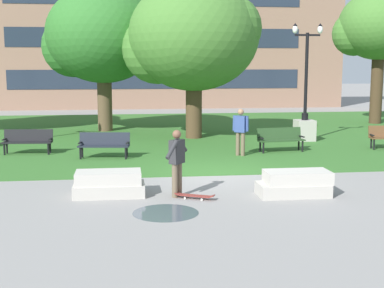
% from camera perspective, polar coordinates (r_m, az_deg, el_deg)
% --- Properties ---
extents(ground_plane, '(140.00, 140.00, 0.00)m').
position_cam_1_polar(ground_plane, '(16.18, 3.28, -3.39)').
color(ground_plane, gray).
extents(grass_lawn, '(40.00, 20.00, 0.02)m').
position_cam_1_polar(grass_lawn, '(25.94, -0.70, 1.18)').
color(grass_lawn, '#336628').
rests_on(grass_lawn, ground).
extents(concrete_block_center, '(1.80, 0.90, 0.64)m').
position_cam_1_polar(concrete_block_center, '(13.85, -8.86, -4.24)').
color(concrete_block_center, '#B2ADA3').
rests_on(concrete_block_center, ground).
extents(concrete_block_left, '(1.84, 0.90, 0.64)m').
position_cam_1_polar(concrete_block_left, '(13.96, 10.92, -4.19)').
color(concrete_block_left, '#B2ADA3').
rests_on(concrete_block_left, ground).
extents(person_skateboarder, '(0.70, 1.26, 1.71)m').
position_cam_1_polar(person_skateboarder, '(13.48, -1.62, -1.61)').
color(person_skateboarder, brown).
rests_on(person_skateboarder, ground).
extents(skateboard, '(1.01, 0.62, 0.14)m').
position_cam_1_polar(skateboard, '(13.41, 0.29, -5.53)').
color(skateboard, maroon).
rests_on(skateboard, ground).
extents(puddle, '(1.51, 1.51, 0.01)m').
position_cam_1_polar(puddle, '(12.24, -2.83, -7.33)').
color(puddle, '#47515B').
rests_on(puddle, ground).
extents(park_bench_near_left, '(1.86, 0.77, 0.90)m').
position_cam_1_polar(park_bench_near_left, '(19.23, -9.36, 0.05)').
color(park_bench_near_left, '#1E232D').
rests_on(park_bench_near_left, grass_lawn).
extents(park_bench_near_right, '(1.85, 0.77, 0.90)m').
position_cam_1_polar(park_bench_near_right, '(20.65, 9.41, 0.63)').
color(park_bench_near_right, '#284723').
rests_on(park_bench_near_right, grass_lawn).
extents(park_bench_far_left, '(1.83, 0.66, 0.90)m').
position_cam_1_polar(park_bench_far_left, '(20.79, -17.11, 0.42)').
color(park_bench_far_left, black).
rests_on(park_bench_far_left, grass_lawn).
extents(lamp_post_left, '(1.32, 0.80, 5.03)m').
position_cam_1_polar(lamp_post_left, '(23.75, 11.95, 2.81)').
color(lamp_post_left, '#ADA89E').
rests_on(lamp_post_left, grass_lawn).
extents(tree_far_left, '(5.83, 5.55, 7.09)m').
position_cam_1_polar(tree_far_left, '(26.95, -9.60, 11.28)').
color(tree_far_left, brown).
rests_on(tree_far_left, grass_lawn).
extents(tree_far_right, '(6.05, 5.76, 7.01)m').
position_cam_1_polar(tree_far_right, '(24.03, 0.02, 11.34)').
color(tree_far_right, '#4C3823').
rests_on(tree_far_right, grass_lawn).
extents(tree_near_right, '(4.72, 4.49, 7.34)m').
position_cam_1_polar(tree_near_right, '(31.69, 19.29, 11.73)').
color(tree_near_right, '#42301E').
rests_on(tree_near_right, grass_lawn).
extents(person_bystander_near_lawn, '(0.57, 0.44, 1.71)m').
position_cam_1_polar(person_bystander_near_lawn, '(19.49, 5.20, 1.56)').
color(person_bystander_near_lawn, brown).
rests_on(person_bystander_near_lawn, grass_lawn).
extents(building_facade_distant, '(28.52, 1.03, 12.28)m').
position_cam_1_polar(building_facade_distant, '(40.23, -3.89, 12.53)').
color(building_facade_distant, '#8E6B56').
rests_on(building_facade_distant, ground).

